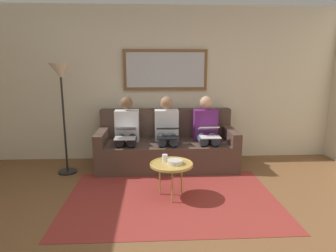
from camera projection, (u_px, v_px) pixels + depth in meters
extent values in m
cube|color=brown|center=(177.00, 242.00, 2.87)|extent=(6.00, 5.20, 0.10)
cube|color=beige|center=(165.00, 84.00, 5.14)|extent=(6.00, 0.12, 2.60)
cube|color=maroon|center=(172.00, 198.00, 3.69)|extent=(2.60, 1.80, 0.01)
cube|color=#4C382D|center=(167.00, 154.00, 4.82)|extent=(2.20, 0.90, 0.42)
cube|color=#4C382D|center=(166.00, 123.00, 5.07)|extent=(2.20, 0.20, 0.48)
cube|color=#4C382D|center=(230.00, 135.00, 4.81)|extent=(0.14, 0.90, 0.20)
cube|color=#4C382D|center=(102.00, 136.00, 4.70)|extent=(0.14, 0.90, 0.20)
cube|color=brown|center=(165.00, 70.00, 5.00)|extent=(1.41, 0.04, 0.68)
cube|color=#B2B7BC|center=(165.00, 70.00, 4.97)|extent=(1.31, 0.01, 0.58)
cylinder|color=tan|center=(171.00, 165.00, 3.65)|extent=(0.53, 0.53, 0.03)
torus|color=tan|center=(171.00, 164.00, 3.65)|extent=(0.53, 0.53, 0.02)
cylinder|color=#B28E42|center=(172.00, 187.00, 3.54)|extent=(0.02, 0.02, 0.42)
cylinder|color=#B28E42|center=(182.00, 179.00, 3.78)|extent=(0.02, 0.02, 0.42)
cylinder|color=#B28E42|center=(160.00, 179.00, 3.77)|extent=(0.02, 0.02, 0.42)
cylinder|color=silver|center=(165.00, 158.00, 3.73)|extent=(0.07, 0.07, 0.09)
cylinder|color=beige|center=(175.00, 162.00, 3.63)|extent=(0.19, 0.19, 0.05)
cube|color=#66236B|center=(205.00, 125.00, 4.86)|extent=(0.38, 0.22, 0.50)
sphere|color=tan|center=(206.00, 102.00, 4.78)|extent=(0.20, 0.20, 0.20)
cylinder|color=#384256|center=(213.00, 138.00, 4.70)|extent=(0.14, 0.42, 0.14)
cylinder|color=#384256|center=(202.00, 139.00, 4.69)|extent=(0.14, 0.42, 0.14)
cylinder|color=#384256|center=(215.00, 159.00, 4.55)|extent=(0.11, 0.11, 0.42)
cylinder|color=#384256|center=(204.00, 160.00, 4.54)|extent=(0.11, 0.11, 0.42)
cube|color=white|center=(210.00, 137.00, 4.47)|extent=(0.30, 0.21, 0.01)
cube|color=white|center=(209.00, 128.00, 4.59)|extent=(0.30, 0.20, 0.08)
cube|color=#A5C6EA|center=(209.00, 128.00, 4.58)|extent=(0.27, 0.18, 0.07)
cube|color=silver|center=(167.00, 125.00, 4.83)|extent=(0.38, 0.22, 0.50)
sphere|color=#997051|center=(166.00, 103.00, 4.75)|extent=(0.20, 0.20, 0.20)
cylinder|color=#384256|center=(173.00, 139.00, 4.66)|extent=(0.14, 0.42, 0.14)
cylinder|color=#384256|center=(161.00, 139.00, 4.65)|extent=(0.14, 0.42, 0.14)
cylinder|color=#384256|center=(174.00, 160.00, 4.51)|extent=(0.11, 0.11, 0.42)
cylinder|color=#384256|center=(162.00, 160.00, 4.50)|extent=(0.11, 0.11, 0.42)
cube|color=black|center=(168.00, 138.00, 4.44)|extent=(0.34, 0.21, 0.01)
cube|color=black|center=(167.00, 129.00, 4.55)|extent=(0.34, 0.20, 0.07)
cube|color=#A5C6EA|center=(167.00, 129.00, 4.54)|extent=(0.30, 0.18, 0.06)
cube|color=silver|center=(127.00, 126.00, 4.79)|extent=(0.38, 0.22, 0.50)
sphere|color=brown|center=(126.00, 103.00, 4.72)|extent=(0.20, 0.20, 0.20)
cylinder|color=#232328|center=(132.00, 140.00, 4.63)|extent=(0.14, 0.42, 0.14)
cylinder|color=#232328|center=(121.00, 140.00, 4.62)|extent=(0.14, 0.42, 0.14)
cylinder|color=#232328|center=(132.00, 161.00, 4.48)|extent=(0.11, 0.11, 0.42)
cylinder|color=#232328|center=(120.00, 161.00, 4.47)|extent=(0.11, 0.11, 0.42)
cube|color=silver|center=(125.00, 138.00, 4.40)|extent=(0.31, 0.23, 0.01)
cube|color=silver|center=(126.00, 129.00, 4.54)|extent=(0.31, 0.22, 0.11)
cube|color=#A5C6EA|center=(126.00, 128.00, 4.53)|extent=(0.28, 0.19, 0.09)
cylinder|color=black|center=(68.00, 172.00, 4.58)|extent=(0.28, 0.28, 0.03)
cylinder|color=black|center=(64.00, 125.00, 4.43)|extent=(0.03, 0.03, 1.50)
cone|color=beige|center=(60.00, 71.00, 4.27)|extent=(0.32, 0.32, 0.22)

